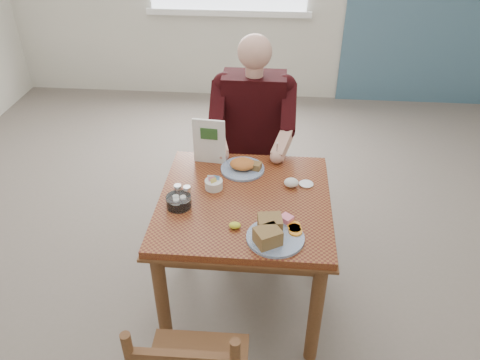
# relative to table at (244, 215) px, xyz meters

# --- Properties ---
(floor) EXTENTS (6.00, 6.00, 0.00)m
(floor) POSITION_rel_table_xyz_m (0.00, 0.00, -0.64)
(floor) COLOR #645D51
(floor) RESTS_ON ground
(lemon_wedge) EXTENTS (0.07, 0.06, 0.03)m
(lemon_wedge) POSITION_rel_table_xyz_m (-0.03, -0.24, 0.13)
(lemon_wedge) COLOR yellow
(lemon_wedge) RESTS_ON table
(napkin) EXTENTS (0.08, 0.07, 0.05)m
(napkin) POSITION_rel_table_xyz_m (0.24, 0.14, 0.14)
(napkin) COLOR white
(napkin) RESTS_ON table
(metal_dish) EXTENTS (0.09, 0.09, 0.01)m
(metal_dish) POSITION_rel_table_xyz_m (0.33, 0.15, 0.12)
(metal_dish) COLOR silver
(metal_dish) RESTS_ON table
(table) EXTENTS (0.92, 0.92, 0.75)m
(table) POSITION_rel_table_xyz_m (0.00, 0.00, 0.00)
(table) COLOR brown
(table) RESTS_ON ground
(chair_far) EXTENTS (0.42, 0.42, 0.95)m
(chair_far) POSITION_rel_table_xyz_m (0.00, 0.80, -0.16)
(chair_far) COLOR brown
(chair_far) RESTS_ON ground
(diner) EXTENTS (0.53, 0.56, 1.39)m
(diner) POSITION_rel_table_xyz_m (0.00, 0.71, 0.17)
(diner) COLOR tan
(diner) RESTS_ON chair_far
(near_plate) EXTENTS (0.36, 0.36, 0.09)m
(near_plate) POSITION_rel_table_xyz_m (0.16, -0.30, 0.15)
(near_plate) COLOR white
(near_plate) RESTS_ON table
(far_plate) EXTENTS (0.31, 0.31, 0.07)m
(far_plate) POSITION_rel_table_xyz_m (-0.03, 0.28, 0.14)
(far_plate) COLOR white
(far_plate) RESTS_ON table
(caddy) EXTENTS (0.11, 0.11, 0.07)m
(caddy) POSITION_rel_table_xyz_m (-0.17, 0.08, 0.14)
(caddy) COLOR white
(caddy) RESTS_ON table
(shakers) EXTENTS (0.09, 0.05, 0.09)m
(shakers) POSITION_rel_table_xyz_m (-0.32, -0.03, 0.16)
(shakers) COLOR white
(shakers) RESTS_ON table
(creamer) EXTENTS (0.17, 0.17, 0.06)m
(creamer) POSITION_rel_table_xyz_m (-0.33, -0.09, 0.14)
(creamer) COLOR white
(creamer) RESTS_ON table
(menu) EXTENTS (0.19, 0.03, 0.28)m
(menu) POSITION_rel_table_xyz_m (-0.23, 0.34, 0.25)
(menu) COLOR white
(menu) RESTS_ON table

